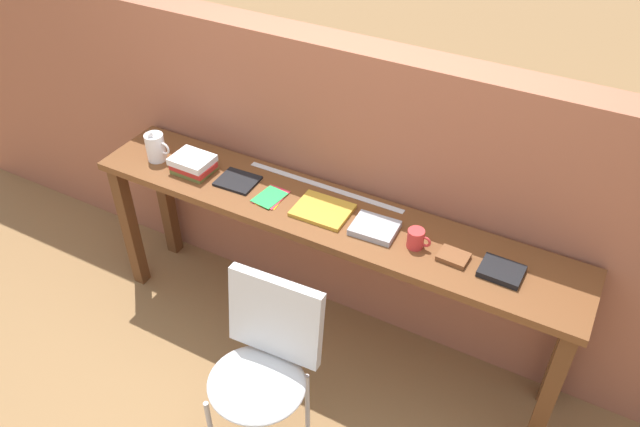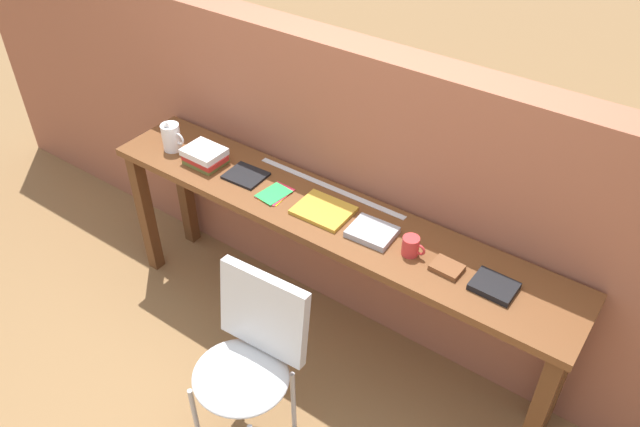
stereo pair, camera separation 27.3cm
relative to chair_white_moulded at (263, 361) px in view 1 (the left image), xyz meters
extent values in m
plane|color=olive|center=(-0.05, 0.36, -0.53)|extent=(40.00, 40.00, 0.00)
cube|color=#9E5B42|center=(-0.05, 1.00, 0.27)|extent=(6.00, 0.20, 1.59)
cube|color=brown|center=(-0.05, 0.66, 0.33)|extent=(2.50, 0.44, 0.04)
cube|color=#5B341A|center=(-1.24, 0.50, -0.11)|extent=(0.07, 0.07, 0.84)
cube|color=#5B341A|center=(1.14, 0.50, -0.11)|extent=(0.07, 0.07, 0.84)
cube|color=#5B341A|center=(-1.24, 0.82, -0.11)|extent=(0.07, 0.07, 0.84)
cube|color=#5B341A|center=(1.14, 0.82, -0.11)|extent=(0.07, 0.07, 0.84)
ellipsoid|color=silver|center=(0.00, -0.07, -0.08)|extent=(0.46, 0.44, 0.08)
cube|color=silver|center=(-0.01, 0.12, 0.16)|extent=(0.45, 0.13, 0.40)
cylinder|color=#B2B2B7|center=(-0.17, 0.08, -0.32)|extent=(0.02, 0.02, 0.41)
cylinder|color=#B2B2B7|center=(0.16, 0.10, -0.32)|extent=(0.02, 0.02, 0.41)
cylinder|color=white|center=(-1.05, 0.63, 0.43)|extent=(0.10, 0.10, 0.15)
cone|color=white|center=(-1.05, 0.60, 0.52)|extent=(0.04, 0.03, 0.04)
torus|color=white|center=(-0.99, 0.63, 0.44)|extent=(0.07, 0.01, 0.07)
cube|color=olive|center=(-0.81, 0.63, 0.37)|extent=(0.20, 0.16, 0.02)
cube|color=red|center=(-0.80, 0.63, 0.39)|extent=(0.21, 0.15, 0.03)
cube|color=white|center=(-0.81, 0.63, 0.42)|extent=(0.21, 0.17, 0.04)
cube|color=black|center=(-0.55, 0.66, 0.36)|extent=(0.20, 0.18, 0.01)
cube|color=yellow|center=(-0.33, 0.63, 0.35)|extent=(0.12, 0.17, 0.00)
cube|color=#E5334C|center=(-0.34, 0.63, 0.36)|extent=(0.12, 0.17, 0.00)
cube|color=green|center=(-0.34, 0.62, 0.36)|extent=(0.14, 0.17, 0.00)
cube|color=gold|center=(-0.06, 0.65, 0.36)|extent=(0.27, 0.22, 0.02)
cube|color=#9E9EA3|center=(0.21, 0.65, 0.37)|extent=(0.21, 0.18, 0.03)
cylinder|color=red|center=(0.42, 0.63, 0.40)|extent=(0.08, 0.08, 0.09)
torus|color=red|center=(0.46, 0.63, 0.40)|extent=(0.06, 0.01, 0.06)
cube|color=brown|center=(0.59, 0.64, 0.37)|extent=(0.13, 0.11, 0.02)
cube|color=black|center=(0.80, 0.65, 0.37)|extent=(0.18, 0.15, 0.03)
cube|color=silver|center=(-0.15, 0.83, 0.35)|extent=(0.86, 0.03, 0.00)
camera|label=1|loc=(1.04, -1.39, 2.20)|focal=35.00mm
camera|label=2|loc=(1.27, -1.24, 2.20)|focal=35.00mm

